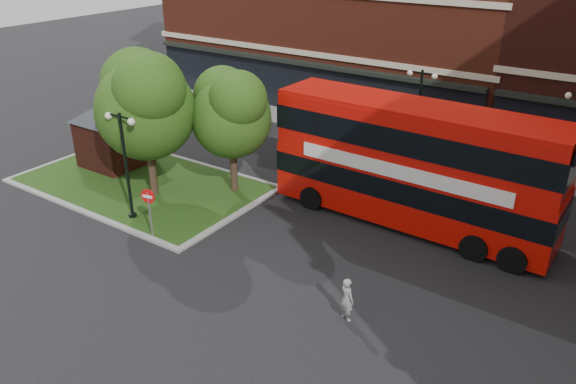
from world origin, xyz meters
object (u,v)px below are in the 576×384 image
Objects in this scene: car_silver at (323,118)px; car_white at (554,175)px; bus at (413,157)px; woman at (347,299)px.

car_white is at bearing -91.29° from car_silver.
bus reaches higher than car_silver.
bus is 7.78× the size of woman.
woman reaches higher than car_white.
car_white is (14.41, -1.50, 0.03)m from car_silver.
car_white is at bearing 59.84° from bus.
woman is 0.43× the size of car_silver.
bus is 3.36× the size of car_silver.
bus reaches higher than woman.
woman is at bearing -80.55° from bus.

